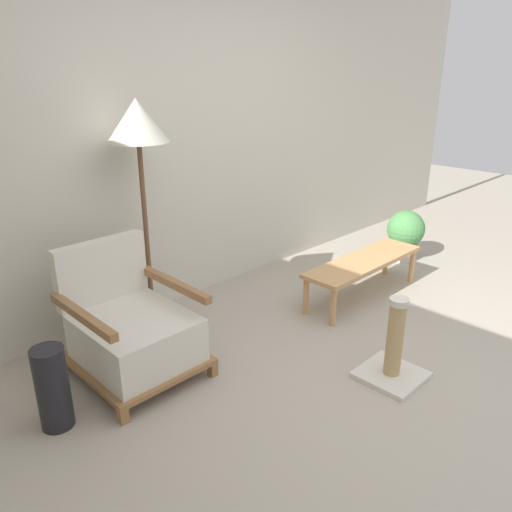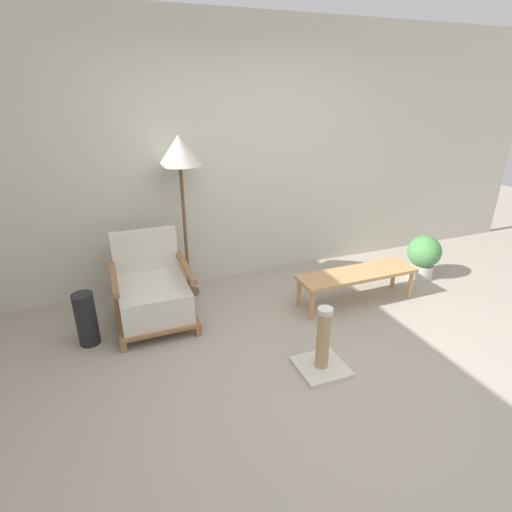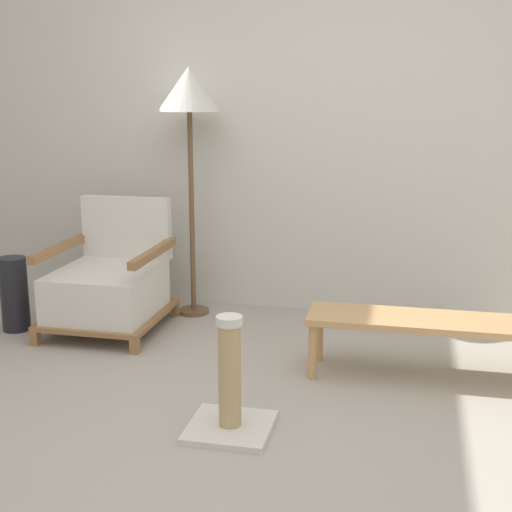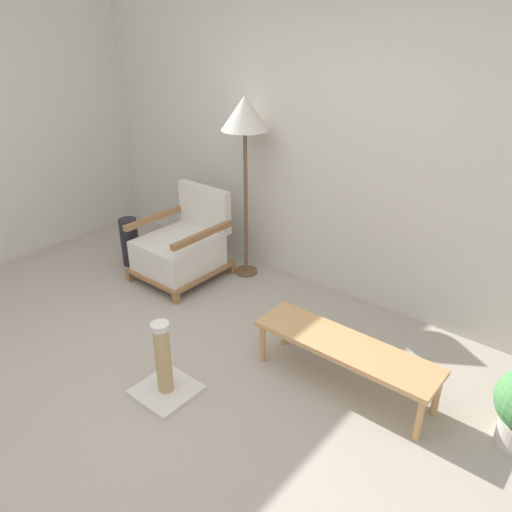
{
  "view_description": "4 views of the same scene",
  "coord_description": "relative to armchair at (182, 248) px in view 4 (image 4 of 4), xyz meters",
  "views": [
    {
      "loc": [
        -2.46,
        -1.09,
        1.81
      ],
      "look_at": [
        -0.13,
        1.26,
        0.55
      ],
      "focal_mm": 35.0,
      "sensor_mm": 36.0,
      "label": 1
    },
    {
      "loc": [
        -1.41,
        -1.97,
        2.02
      ],
      "look_at": [
        -0.13,
        1.26,
        0.55
      ],
      "focal_mm": 28.0,
      "sensor_mm": 36.0,
      "label": 2
    },
    {
      "loc": [
        0.75,
        -2.64,
        1.5
      ],
      "look_at": [
        -0.13,
        1.26,
        0.55
      ],
      "focal_mm": 50.0,
      "sensor_mm": 36.0,
      "label": 3
    },
    {
      "loc": [
        2.05,
        -1.39,
        2.25
      ],
      "look_at": [
        -0.13,
        1.26,
        0.55
      ],
      "focal_mm": 35.0,
      "sensor_mm": 36.0,
      "label": 4
    }
  ],
  "objects": [
    {
      "name": "floor_lamp",
      "position": [
        0.42,
        0.42,
        1.14
      ],
      "size": [
        0.4,
        0.4,
        1.63
      ],
      "color": "brown",
      "rests_on": "ground_plane"
    },
    {
      "name": "armchair",
      "position": [
        0.0,
        0.0,
        0.0
      ],
      "size": [
        0.68,
        0.76,
        0.8
      ],
      "color": "olive",
      "rests_on": "ground_plane"
    },
    {
      "name": "scratching_post",
      "position": [
        1.09,
        -1.18,
        -0.12
      ],
      "size": [
        0.37,
        0.37,
        0.54
      ],
      "color": "beige",
      "rests_on": "ground_plane"
    },
    {
      "name": "vase",
      "position": [
        -0.58,
        -0.15,
        -0.05
      ],
      "size": [
        0.17,
        0.17,
        0.47
      ],
      "primitive_type": "cylinder",
      "color": "black",
      "rests_on": "ground_plane"
    },
    {
      "name": "wall_back",
      "position": [
        1.1,
        0.7,
        1.06
      ],
      "size": [
        8.0,
        0.06,
        2.7
      ],
      "color": "beige",
      "rests_on": "ground_plane"
    },
    {
      "name": "ground_plane",
      "position": [
        1.1,
        -1.37,
        -0.29
      ],
      "size": [
        14.0,
        14.0,
        0.0
      ],
      "primitive_type": "plane",
      "color": "#A89E8E"
    },
    {
      "name": "coffee_table",
      "position": [
        1.94,
        -0.39,
        0.01
      ],
      "size": [
        1.23,
        0.34,
        0.34
      ],
      "color": "tan",
      "rests_on": "ground_plane"
    }
  ]
}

